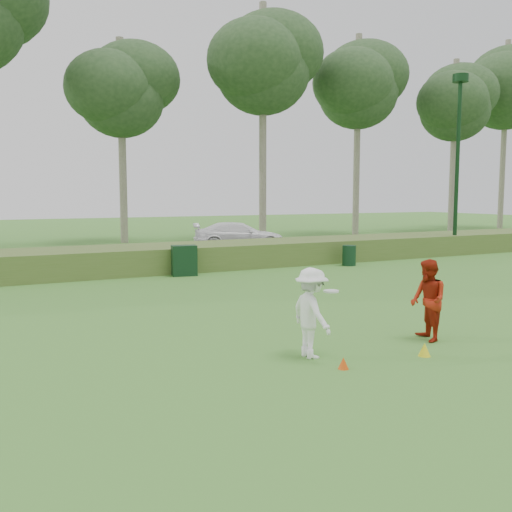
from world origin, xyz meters
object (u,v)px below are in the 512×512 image
lamp_post (459,132)px  cone_yellow (424,350)px  cone_orange (343,363)px  player_red (428,300)px  trash_bin (349,255)px  player_white (312,313)px  utility_cabinet (184,260)px  car_right (239,236)px

lamp_post → cone_yellow: lamp_post is taller
cone_orange → cone_yellow: 1.68m
lamp_post → cone_orange: 19.93m
player_red → trash_bin: player_red is taller
player_red → player_white: bearing=-73.1°
player_red → cone_orange: (-2.50, -0.74, -0.69)m
lamp_post → utility_cabinet: size_ratio=7.80×
utility_cabinet → car_right: (5.59, 7.30, 0.20)m
cone_yellow → car_right: (5.30, 18.50, 0.61)m
player_white → trash_bin: (8.21, 10.01, -0.38)m
cone_orange → car_right: bearing=69.3°
utility_cabinet → trash_bin: size_ratio=1.32×
lamp_post → utility_cabinet: lamp_post is taller
utility_cabinet → car_right: car_right is taller
player_red → cone_yellow: 1.31m
utility_cabinet → cone_yellow: bearing=-77.8°
cone_orange → trash_bin: size_ratio=0.24×
player_white → player_red: size_ratio=0.99×
cone_yellow → trash_bin: size_ratio=0.30×
player_red → car_right: (4.49, 17.72, -0.06)m
lamp_post → cone_orange: bearing=-141.4°
utility_cabinet → car_right: bearing=63.3°
cone_orange → cone_yellow: size_ratio=0.81×
lamp_post → trash_bin: 8.68m
lamp_post → trash_bin: lamp_post is taller
lamp_post → player_red: 17.46m
player_white → car_right: 19.02m
player_white → cone_yellow: size_ratio=6.58×
player_red → utility_cabinet: 10.48m
lamp_post → player_red: size_ratio=5.22×
cone_orange → cone_yellow: bearing=-1.7°
cone_orange → utility_cabinet: utility_cabinet is taller
player_red → utility_cabinet: player_red is taller
lamp_post → player_white: size_ratio=5.27×
utility_cabinet → player_red: bearing=-73.2°
car_right → cone_yellow: bearing=-176.3°
player_white → player_red: bearing=-90.4°
car_right → player_red: bearing=-174.5°
lamp_post → trash_bin: size_ratio=10.26×
cone_orange → trash_bin: trash_bin is taller
lamp_post → car_right: size_ratio=1.78×
lamp_post → utility_cabinet: bearing=-176.6°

